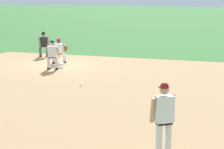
# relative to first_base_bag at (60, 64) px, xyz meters

# --- Properties ---
(ground_plane) EXTENTS (160.00, 160.00, 0.00)m
(ground_plane) POSITION_rel_first_base_bag_xyz_m (0.00, 0.00, -0.04)
(ground_plane) COLOR #336B2D
(infield_dirt_patch) EXTENTS (18.00, 18.00, 0.01)m
(infield_dirt_patch) POSITION_rel_first_base_bag_xyz_m (-5.59, -3.85, -0.04)
(infield_dirt_patch) COLOR tan
(infield_dirt_patch) RESTS_ON ground
(first_base_bag) EXTENTS (0.38, 0.38, 0.09)m
(first_base_bag) POSITION_rel_first_base_bag_xyz_m (0.00, 0.00, 0.00)
(first_base_bag) COLOR white
(first_base_bag) RESTS_ON ground
(baseball) EXTENTS (0.07, 0.07, 0.07)m
(baseball) POSITION_rel_first_base_bag_xyz_m (-4.37, -2.92, -0.01)
(baseball) COLOR white
(baseball) RESTS_ON ground
(pitcher) EXTENTS (0.85, 0.57, 1.86)m
(pitcher) POSITION_rel_first_base_bag_xyz_m (-11.14, -7.69, 1.01)
(pitcher) COLOR black
(pitcher) RESTS_ON ground
(first_baseman) EXTENTS (0.80, 1.05, 1.34)m
(first_baseman) POSITION_rel_first_base_bag_xyz_m (0.45, 0.22, 0.69)
(first_baseman) COLOR black
(first_baseman) RESTS_ON ground
(baserunner) EXTENTS (0.51, 0.64, 1.46)m
(baserunner) POSITION_rel_first_base_bag_xyz_m (-1.32, -0.22, 0.75)
(baserunner) COLOR black
(baserunner) RESTS_ON ground
(umpire) EXTENTS (0.65, 0.68, 1.46)m
(umpire) POSITION_rel_first_base_bag_xyz_m (2.31, 2.08, 0.75)
(umpire) COLOR black
(umpire) RESTS_ON ground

